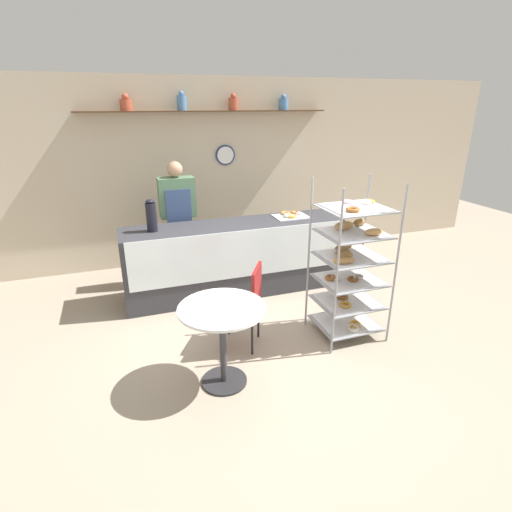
# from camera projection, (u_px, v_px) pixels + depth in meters

# --- Properties ---
(ground_plane) EXTENTS (14.00, 14.00, 0.00)m
(ground_plane) POSITION_uv_depth(u_px,v_px,m) (270.00, 340.00, 4.21)
(ground_plane) COLOR gray
(back_wall) EXTENTS (10.00, 0.30, 2.70)m
(back_wall) POSITION_uv_depth(u_px,v_px,m) (208.00, 171.00, 6.03)
(back_wall) COLOR beige
(back_wall) RESTS_ON ground_plane
(display_counter) EXTENTS (2.79, 0.64, 0.93)m
(display_counter) POSITION_uv_depth(u_px,v_px,m) (235.00, 258.00, 5.14)
(display_counter) COLOR #333338
(display_counter) RESTS_ON ground_plane
(pastry_rack) EXTENTS (0.68, 0.60, 1.65)m
(pastry_rack) POSITION_uv_depth(u_px,v_px,m) (350.00, 265.00, 4.06)
(pastry_rack) COLOR gray
(pastry_rack) RESTS_ON ground_plane
(person_worker) EXTENTS (0.46, 0.23, 1.65)m
(person_worker) POSITION_uv_depth(u_px,v_px,m) (178.00, 220.00, 5.24)
(person_worker) COLOR #282833
(person_worker) RESTS_ON ground_plane
(cafe_table) EXTENTS (0.74, 0.74, 0.75)m
(cafe_table) POSITION_uv_depth(u_px,v_px,m) (222.00, 326.00, 3.37)
(cafe_table) COLOR #262628
(cafe_table) RESTS_ON ground_plane
(cafe_chair) EXTENTS (0.52, 0.52, 0.87)m
(cafe_chair) POSITION_uv_depth(u_px,v_px,m) (248.00, 298.00, 3.94)
(cafe_chair) COLOR black
(cafe_chair) RESTS_ON ground_plane
(coffee_carafe) EXTENTS (0.12, 0.12, 0.38)m
(coffee_carafe) POSITION_uv_depth(u_px,v_px,m) (151.00, 216.00, 4.62)
(coffee_carafe) COLOR black
(coffee_carafe) RESTS_ON display_counter
(donut_tray_counter) EXTENTS (0.45, 0.34, 0.05)m
(donut_tray_counter) POSITION_uv_depth(u_px,v_px,m) (292.00, 215.00, 5.29)
(donut_tray_counter) COLOR silver
(donut_tray_counter) RESTS_ON display_counter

